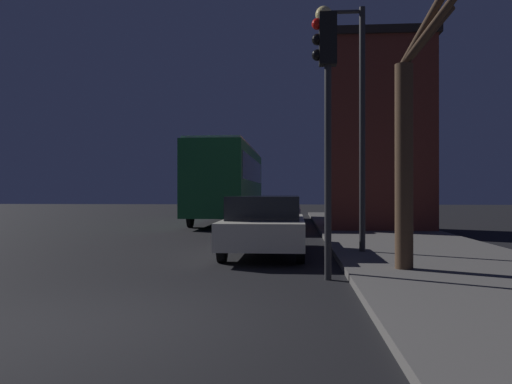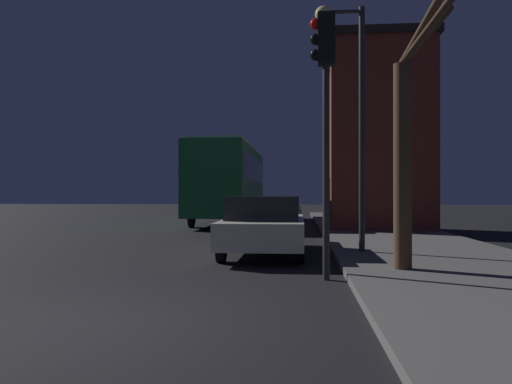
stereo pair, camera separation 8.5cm
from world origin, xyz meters
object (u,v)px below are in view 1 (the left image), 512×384
at_px(traffic_light, 326,89).
at_px(bare_tree, 409,139).
at_px(car_near_lane, 265,224).
at_px(car_mid_lane, 280,210).
at_px(bus, 229,178).
at_px(streetlamp, 348,85).

xyz_separation_m(traffic_light, bare_tree, (1.52, 0.51, -0.82)).
distance_m(traffic_light, car_near_lane, 4.49).
bearing_deg(car_mid_lane, bus, 137.07).
bearing_deg(bus, traffic_light, -76.60).
relative_size(streetlamp, bare_tree, 1.12).
relative_size(traffic_light, car_mid_lane, 1.00).
xyz_separation_m(streetlamp, traffic_light, (-0.71, -3.17, -0.75)).
bearing_deg(car_mid_lane, bare_tree, -78.47).
distance_m(traffic_light, bare_tree, 1.80).
height_order(traffic_light, car_mid_lane, traffic_light).
height_order(bus, car_near_lane, bus).
bearing_deg(streetlamp, bus, 109.23).
distance_m(traffic_light, bus, 16.93).
bearing_deg(traffic_light, car_mid_lane, 95.02).
height_order(car_near_lane, car_mid_lane, car_near_lane).
bearing_deg(bus, streetlamp, -70.77).
bearing_deg(streetlamp, bare_tree, -73.18).
bearing_deg(car_mid_lane, car_near_lane, -90.24).
bearing_deg(car_near_lane, car_mid_lane, 89.76).
relative_size(streetlamp, bus, 0.50).
height_order(traffic_light, car_near_lane, traffic_light).
distance_m(streetlamp, car_near_lane, 3.86).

